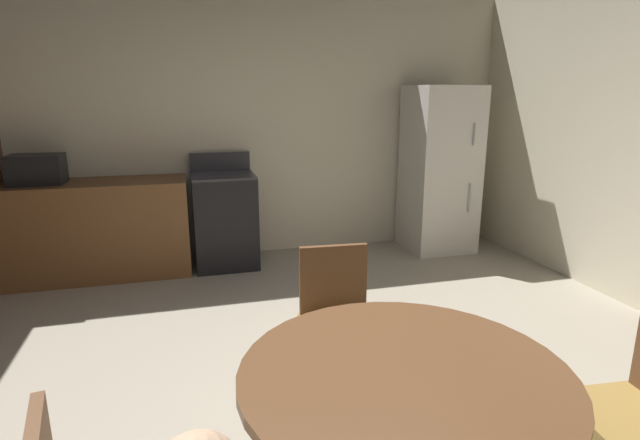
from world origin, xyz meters
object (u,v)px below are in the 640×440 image
(oven_range, at_px, (225,219))
(microwave, at_px, (37,169))
(refrigerator, at_px, (439,170))
(dining_table, at_px, (403,411))
(chair_north, at_px, (338,316))

(oven_range, bearing_deg, microwave, -179.87)
(refrigerator, height_order, dining_table, refrigerator)
(oven_range, bearing_deg, dining_table, -84.50)
(microwave, bearing_deg, chair_north, -50.86)
(microwave, xyz_separation_m, chair_north, (2.01, -2.47, -0.53))
(refrigerator, relative_size, microwave, 4.00)
(refrigerator, distance_m, chair_north, 3.10)
(oven_range, relative_size, microwave, 2.50)
(microwave, bearing_deg, oven_range, 0.13)
(oven_range, xyz_separation_m, chair_north, (0.40, -2.48, 0.03))
(microwave, relative_size, dining_table, 0.38)
(dining_table, bearing_deg, oven_range, 95.50)
(oven_range, relative_size, refrigerator, 0.62)
(oven_range, height_order, microwave, microwave)
(oven_range, relative_size, dining_table, 0.96)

